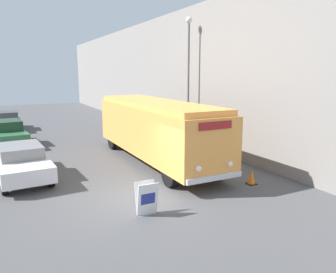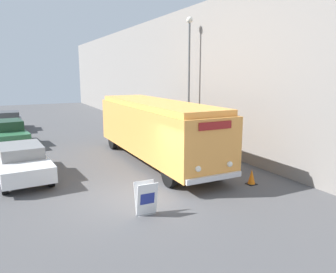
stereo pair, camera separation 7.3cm
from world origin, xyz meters
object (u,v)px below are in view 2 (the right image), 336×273
(streetlamp, at_px, (189,66))
(parked_car_near, at_px, (22,161))
(sign_board, at_px, (146,199))
(traffic_cone, at_px, (252,177))
(parked_car_far, at_px, (9,121))
(vintage_bus, at_px, (156,127))
(parked_car_mid, at_px, (10,133))

(streetlamp, relative_size, parked_car_near, 1.56)
(sign_board, bearing_deg, traffic_cone, 8.39)
(streetlamp, xyz_separation_m, traffic_cone, (-1.30, -7.29, -4.50))
(parked_car_far, relative_size, traffic_cone, 6.96)
(parked_car_near, relative_size, parked_car_far, 1.13)
(vintage_bus, distance_m, parked_car_mid, 9.95)
(parked_car_near, bearing_deg, vintage_bus, -4.26)
(parked_car_near, distance_m, traffic_cone, 9.58)
(sign_board, xyz_separation_m, traffic_cone, (4.89, 0.72, -0.21))
(parked_car_mid, distance_m, traffic_cone, 15.01)
(sign_board, height_order, parked_car_far, parked_car_far)
(vintage_bus, height_order, parked_car_near, vintage_bus)
(traffic_cone, bearing_deg, vintage_bus, 111.84)
(vintage_bus, height_order, parked_car_far, vintage_bus)
(streetlamp, relative_size, traffic_cone, 12.30)
(parked_car_far, bearing_deg, traffic_cone, -64.56)
(sign_board, distance_m, streetlamp, 11.00)
(parked_car_near, distance_m, parked_car_far, 13.56)
(vintage_bus, bearing_deg, parked_car_mid, 130.99)
(traffic_cone, bearing_deg, parked_car_mid, 124.35)
(vintage_bus, bearing_deg, sign_board, -117.49)
(streetlamp, bearing_deg, sign_board, -127.69)
(streetlamp, distance_m, parked_car_mid, 11.72)
(streetlamp, bearing_deg, parked_car_near, -166.42)
(parked_car_far, bearing_deg, streetlamp, -48.22)
(parked_car_near, height_order, traffic_cone, parked_car_near)
(vintage_bus, relative_size, parked_car_near, 2.12)
(parked_car_near, height_order, parked_car_mid, parked_car_mid)
(streetlamp, xyz_separation_m, parked_car_mid, (-9.76, 5.09, -4.01))
(parked_car_near, xyz_separation_m, parked_car_far, (-0.21, 13.56, -0.00))
(sign_board, bearing_deg, parked_car_far, 100.18)
(streetlamp, height_order, traffic_cone, streetlamp)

